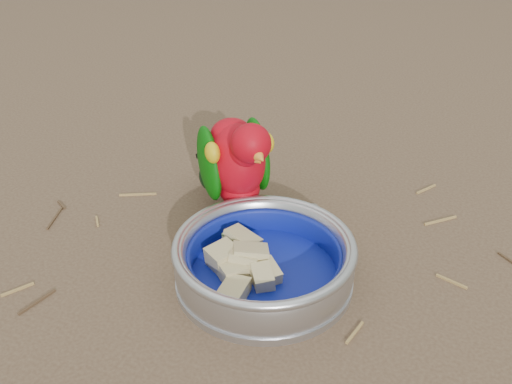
% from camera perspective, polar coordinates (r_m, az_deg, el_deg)
% --- Properties ---
extents(ground, '(60.00, 60.00, 0.00)m').
position_cam_1_polar(ground, '(0.72, -2.91, -10.56)').
color(ground, brown).
extents(food_bowl, '(0.23, 0.23, 0.02)m').
position_cam_1_polar(food_bowl, '(0.74, 0.81, -8.42)').
color(food_bowl, '#B2B2BA').
rests_on(food_bowl, ground).
extents(bowl_wall, '(0.23, 0.23, 0.04)m').
position_cam_1_polar(bowl_wall, '(0.72, 0.83, -6.59)').
color(bowl_wall, '#B2B2BA').
rests_on(bowl_wall, food_bowl).
extents(fruit_wedges, '(0.14, 0.14, 0.03)m').
position_cam_1_polar(fruit_wedges, '(0.72, 0.83, -7.02)').
color(fruit_wedges, tan).
rests_on(fruit_wedges, food_bowl).
extents(lory_parrot, '(0.22, 0.22, 0.17)m').
position_cam_1_polar(lory_parrot, '(0.82, -1.89, 2.26)').
color(lory_parrot, '#AA0411').
rests_on(lory_parrot, ground).
extents(ground_debris, '(0.90, 0.80, 0.01)m').
position_cam_1_polar(ground_debris, '(0.73, -0.84, -9.73)').
color(ground_debris, '#9E7C44').
rests_on(ground_debris, ground).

